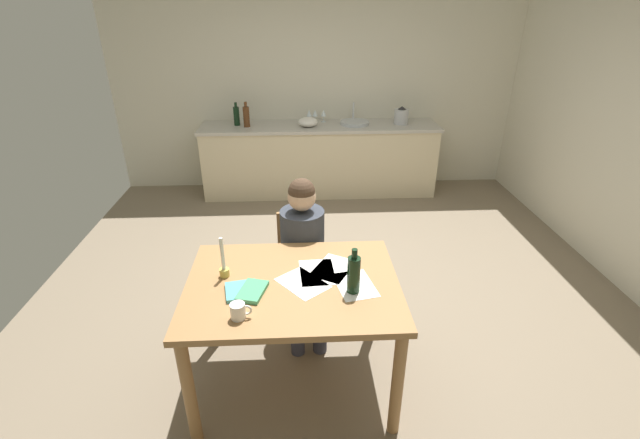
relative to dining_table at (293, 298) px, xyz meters
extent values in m
cube|color=#7A6B56|center=(0.33, 1.03, -0.69)|extent=(5.20, 5.20, 0.04)
cube|color=beige|center=(0.33, 3.63, 0.63)|extent=(5.20, 0.12, 2.60)
cube|color=beige|center=(0.33, 3.27, -0.24)|extent=(2.94, 0.60, 0.86)
cube|color=#B7B2A8|center=(0.33, 3.27, 0.21)|extent=(2.98, 0.64, 0.04)
cube|color=#9E7042|center=(0.00, 0.00, 0.09)|extent=(1.27, 0.96, 0.04)
cylinder|color=#9E7042|center=(-0.57, -0.42, -0.30)|extent=(0.07, 0.07, 0.74)
cylinder|color=#9E7042|center=(0.57, -0.42, -0.30)|extent=(0.07, 0.07, 0.74)
cylinder|color=#9E7042|center=(-0.57, 0.42, -0.30)|extent=(0.07, 0.07, 0.74)
cylinder|color=#9E7042|center=(0.57, 0.42, -0.30)|extent=(0.07, 0.07, 0.74)
cube|color=#9E7042|center=(0.07, 0.66, -0.23)|extent=(0.43, 0.43, 0.04)
cube|color=#9E7042|center=(0.05, 0.84, -0.02)|extent=(0.36, 0.06, 0.40)
cylinder|color=#9E7042|center=(-0.09, 0.48, -0.46)|extent=(0.04, 0.04, 0.43)
cylinder|color=#9E7042|center=(0.25, 0.50, -0.46)|extent=(0.04, 0.04, 0.43)
cylinder|color=#9E7042|center=(-0.11, 0.82, -0.46)|extent=(0.04, 0.04, 0.43)
cylinder|color=#9E7042|center=(0.23, 0.84, -0.46)|extent=(0.04, 0.04, 0.43)
cylinder|color=#333842|center=(0.07, 0.64, 0.03)|extent=(0.34, 0.34, 0.50)
sphere|color=#D8AD8C|center=(0.07, 0.64, 0.39)|extent=(0.20, 0.20, 0.20)
sphere|color=#473323|center=(0.07, 0.64, 0.43)|extent=(0.19, 0.19, 0.19)
cylinder|color=#383847|center=(0.00, 0.44, -0.22)|extent=(0.16, 0.39, 0.13)
cylinder|color=#383847|center=(0.02, 0.25, -0.45)|extent=(0.10, 0.10, 0.45)
cylinder|color=#383847|center=(0.16, 0.46, -0.22)|extent=(0.16, 0.39, 0.13)
cylinder|color=#383847|center=(0.18, 0.27, -0.45)|extent=(0.10, 0.10, 0.45)
cylinder|color=white|center=(-0.28, -0.31, 0.15)|extent=(0.08, 0.08, 0.09)
torus|color=white|center=(-0.24, -0.31, 0.16)|extent=(0.06, 0.01, 0.06)
cylinder|color=gold|center=(-0.41, 0.09, 0.14)|extent=(0.06, 0.06, 0.05)
cylinder|color=white|center=(-0.41, 0.09, 0.27)|extent=(0.02, 0.02, 0.21)
cube|color=#4FA8B0|center=(-0.29, -0.08, 0.12)|extent=(0.21, 0.21, 0.02)
cube|color=#459B6A|center=(-0.23, -0.09, 0.12)|extent=(0.19, 0.24, 0.03)
cube|color=white|center=(0.25, 0.14, 0.11)|extent=(0.33, 0.36, 0.00)
cube|color=white|center=(0.06, -0.01, 0.11)|extent=(0.35, 0.36, 0.00)
cube|color=white|center=(0.15, 0.10, 0.11)|extent=(0.23, 0.31, 0.00)
cube|color=white|center=(0.37, -0.05, 0.11)|extent=(0.27, 0.33, 0.00)
cylinder|color=black|center=(0.35, -0.11, 0.22)|extent=(0.07, 0.07, 0.22)
cylinder|color=black|center=(0.35, -0.11, 0.36)|extent=(0.03, 0.03, 0.06)
cylinder|color=#B2B7BC|center=(0.77, 3.27, 0.25)|extent=(0.36, 0.36, 0.04)
cylinder|color=silver|center=(0.77, 3.43, 0.35)|extent=(0.02, 0.02, 0.24)
cylinder|color=black|center=(-0.70, 3.30, 0.34)|extent=(0.07, 0.07, 0.23)
cylinder|color=black|center=(-0.70, 3.30, 0.48)|extent=(0.03, 0.03, 0.06)
cylinder|color=#593319|center=(-0.57, 3.22, 0.35)|extent=(0.08, 0.08, 0.24)
cylinder|color=#593319|center=(-0.57, 3.22, 0.50)|extent=(0.04, 0.04, 0.06)
ellipsoid|color=white|center=(0.18, 3.20, 0.28)|extent=(0.25, 0.25, 0.11)
cylinder|color=#B7BABF|center=(1.36, 3.27, 0.32)|extent=(0.18, 0.18, 0.18)
cone|color=#262628|center=(1.36, 3.27, 0.43)|extent=(0.11, 0.11, 0.04)
cylinder|color=silver|center=(0.39, 3.42, 0.23)|extent=(0.06, 0.06, 0.00)
cylinder|color=silver|center=(0.39, 3.42, 0.27)|extent=(0.01, 0.01, 0.07)
cone|color=silver|center=(0.39, 3.42, 0.34)|extent=(0.07, 0.07, 0.08)
cylinder|color=silver|center=(0.28, 3.42, 0.23)|extent=(0.06, 0.06, 0.00)
cylinder|color=silver|center=(0.28, 3.42, 0.27)|extent=(0.01, 0.01, 0.07)
cone|color=silver|center=(0.28, 3.42, 0.34)|extent=(0.07, 0.07, 0.08)
cylinder|color=silver|center=(0.20, 3.42, 0.23)|extent=(0.06, 0.06, 0.00)
cylinder|color=silver|center=(0.20, 3.42, 0.27)|extent=(0.01, 0.01, 0.07)
cone|color=silver|center=(0.20, 3.42, 0.34)|extent=(0.07, 0.07, 0.08)
camera|label=1|loc=(0.05, -2.18, 1.61)|focal=24.63mm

